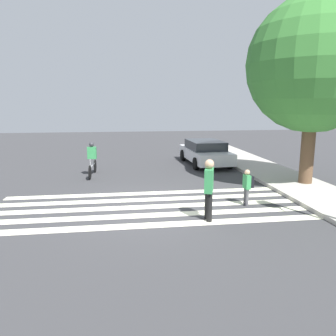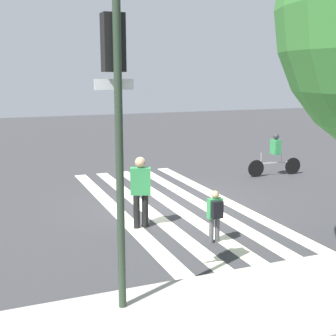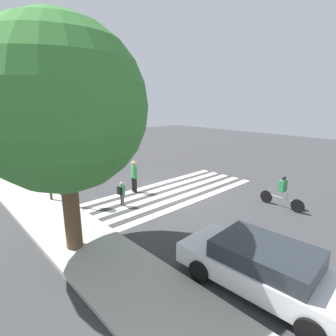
{
  "view_description": "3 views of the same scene",
  "coord_description": "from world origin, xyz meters",
  "px_view_note": "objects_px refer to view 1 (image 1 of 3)",
  "views": [
    {
      "loc": [
        10.27,
        -0.8,
        3.32
      ],
      "look_at": [
        -0.65,
        0.74,
        1.16
      ],
      "focal_mm": 35.0,
      "sensor_mm": 36.0,
      "label": 1
    },
    {
      "loc": [
        5.07,
        12.21,
        3.8
      ],
      "look_at": [
        0.41,
        0.75,
        1.27
      ],
      "focal_mm": 50.0,
      "sensor_mm": 36.0,
      "label": 2
    },
    {
      "loc": [
        -9.95,
        9.8,
        4.98
      ],
      "look_at": [
        0.28,
        0.18,
        1.37
      ],
      "focal_mm": 28.0,
      "sensor_mm": 36.0,
      "label": 3
    }
  ],
  "objects_px": {
    "cyclist_mid_street": "(92,158)",
    "car_parked_far_curb": "(205,152)",
    "pedestrian_adult_yellow_jacket": "(209,186)",
    "pedestrian_adult_tall_backpack": "(248,185)",
    "street_tree": "(315,65)"
  },
  "relations": [
    {
      "from": "cyclist_mid_street",
      "to": "car_parked_far_curb",
      "type": "xyz_separation_m",
      "value": [
        -2.17,
        5.96,
        -0.17
      ]
    },
    {
      "from": "pedestrian_adult_yellow_jacket",
      "to": "car_parked_far_curb",
      "type": "relative_size",
      "value": 0.38
    },
    {
      "from": "cyclist_mid_street",
      "to": "car_parked_far_curb",
      "type": "height_order",
      "value": "cyclist_mid_street"
    },
    {
      "from": "pedestrian_adult_tall_backpack",
      "to": "car_parked_far_curb",
      "type": "relative_size",
      "value": 0.26
    },
    {
      "from": "street_tree",
      "to": "pedestrian_adult_yellow_jacket",
      "type": "relative_size",
      "value": 4.13
    },
    {
      "from": "pedestrian_adult_yellow_jacket",
      "to": "car_parked_far_curb",
      "type": "xyz_separation_m",
      "value": [
        -8.77,
        2.14,
        -0.32
      ]
    },
    {
      "from": "pedestrian_adult_tall_backpack",
      "to": "car_parked_far_curb",
      "type": "height_order",
      "value": "car_parked_far_curb"
    },
    {
      "from": "street_tree",
      "to": "pedestrian_adult_tall_backpack",
      "type": "height_order",
      "value": "street_tree"
    },
    {
      "from": "pedestrian_adult_yellow_jacket",
      "to": "pedestrian_adult_tall_backpack",
      "type": "distance_m",
      "value": 2.06
    },
    {
      "from": "street_tree",
      "to": "car_parked_far_curb",
      "type": "height_order",
      "value": "street_tree"
    },
    {
      "from": "street_tree",
      "to": "car_parked_far_curb",
      "type": "bearing_deg",
      "value": -151.99
    },
    {
      "from": "pedestrian_adult_yellow_jacket",
      "to": "cyclist_mid_street",
      "type": "relative_size",
      "value": 0.81
    },
    {
      "from": "pedestrian_adult_yellow_jacket",
      "to": "street_tree",
      "type": "bearing_deg",
      "value": -35.76
    },
    {
      "from": "pedestrian_adult_yellow_jacket",
      "to": "pedestrian_adult_tall_backpack",
      "type": "height_order",
      "value": "pedestrian_adult_yellow_jacket"
    },
    {
      "from": "street_tree",
      "to": "pedestrian_adult_tall_backpack",
      "type": "relative_size",
      "value": 6.1
    }
  ]
}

